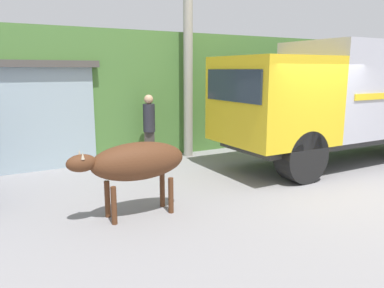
# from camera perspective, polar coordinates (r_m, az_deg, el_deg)

# --- Properties ---
(ground_plane) EXTENTS (60.00, 60.00, 0.00)m
(ground_plane) POSITION_cam_1_polar(r_m,az_deg,el_deg) (8.49, 18.52, -5.67)
(ground_plane) COLOR gray
(hillside_embankment) EXTENTS (32.00, 5.89, 3.40)m
(hillside_embankment) POSITION_cam_1_polar(r_m,az_deg,el_deg) (13.80, -3.03, 8.39)
(hillside_embankment) COLOR #4C7A38
(hillside_embankment) RESTS_ON ground_plane
(cargo_truck) EXTENTS (7.30, 2.28, 3.07)m
(cargo_truck) POSITION_cam_1_polar(r_m,az_deg,el_deg) (10.65, 23.12, 6.93)
(cargo_truck) COLOR #2D2D2D
(cargo_truck) RESTS_ON ground_plane
(brown_cow) EXTENTS (1.94, 0.62, 1.24)m
(brown_cow) POSITION_cam_1_polar(r_m,az_deg,el_deg) (6.15, -8.55, -2.77)
(brown_cow) COLOR #512D19
(brown_cow) RESTS_ON ground_plane
(pedestrian_on_hill) EXTENTS (0.40, 0.40, 1.77)m
(pedestrian_on_hill) POSITION_cam_1_polar(r_m,az_deg,el_deg) (9.70, -6.55, 2.91)
(pedestrian_on_hill) COLOR #38332D
(pedestrian_on_hill) RESTS_ON ground_plane
(utility_pole) EXTENTS (0.90, 0.25, 5.78)m
(utility_pole) POSITION_cam_1_polar(r_m,az_deg,el_deg) (10.33, -0.61, 14.64)
(utility_pole) COLOR #9E998E
(utility_pole) RESTS_ON ground_plane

